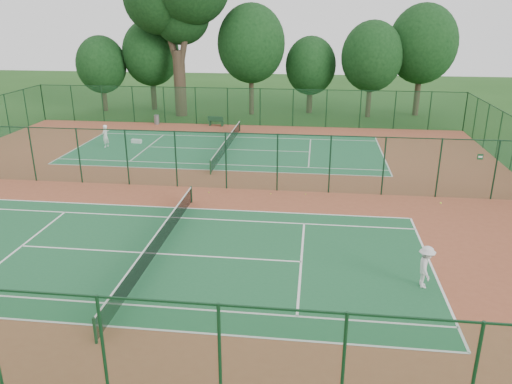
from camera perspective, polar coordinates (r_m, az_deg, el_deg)
ground at (r=30.73m, az=-6.20°, el=0.52°), size 120.00×120.00×0.00m
red_pad at (r=30.73m, az=-6.20°, el=0.53°), size 40.00×36.00×0.01m
court_near at (r=22.75m, az=-11.26°, el=-6.93°), size 23.77×10.97×0.01m
court_far at (r=39.15m, az=-3.28°, el=4.88°), size 23.77×10.97×0.01m
fence_north at (r=47.45m, az=-1.40°, el=9.72°), size 40.00×0.09×3.50m
fence_south at (r=14.84m, az=-22.68°, el=-16.20°), size 40.00×0.09×3.50m
fence_divider at (r=30.20m, az=-6.32°, el=3.68°), size 40.00×0.09×3.50m
tennis_net_near at (r=22.52m, az=-11.35°, el=-5.73°), size 0.10×12.90×0.97m
tennis_net_far at (r=39.02m, az=-3.30°, el=5.63°), size 0.10×12.90×0.97m
player_near at (r=20.50m, az=18.82°, el=-8.10°), size 0.69×1.13×1.71m
player_far at (r=41.31m, az=-16.84°, el=6.14°), size 0.55×0.73×1.79m
trash_bin at (r=49.05m, az=-11.28°, el=8.13°), size 0.56×0.56×0.88m
bench at (r=47.43m, az=-4.61°, el=8.10°), size 1.56×0.68×0.93m
kit_bag at (r=42.16m, az=-13.51°, el=5.67°), size 0.88×0.44×0.31m
stray_ball_a at (r=29.39m, az=1.71°, el=-0.19°), size 0.06×0.06×0.06m
stray_ball_b at (r=29.45m, az=5.69°, el=-0.24°), size 0.07×0.07×0.07m
stray_ball_c at (r=29.70m, az=-5.40°, el=-0.05°), size 0.07×0.07×0.07m
evergreen_row at (r=53.80m, az=0.11°, el=9.03°), size 39.00×5.00×12.00m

